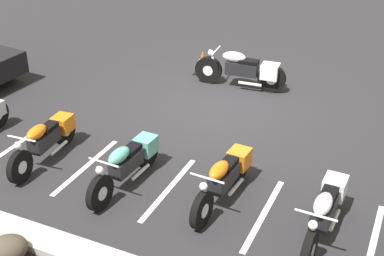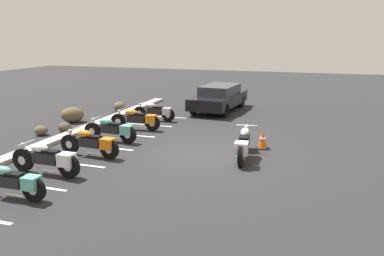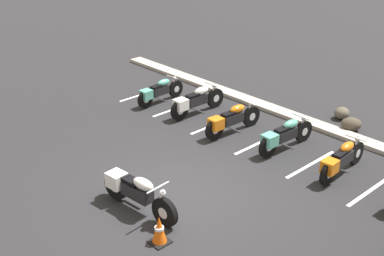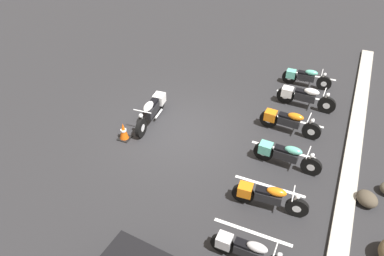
{
  "view_description": "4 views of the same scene",
  "coord_description": "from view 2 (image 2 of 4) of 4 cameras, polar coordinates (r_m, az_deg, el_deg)",
  "views": [
    {
      "loc": [
        -4.14,
        10.51,
        5.52
      ],
      "look_at": [
        -0.26,
        2.06,
        0.44
      ],
      "focal_mm": 50.0,
      "sensor_mm": 36.0,
      "label": 1
    },
    {
      "loc": [
        -11.13,
        -3.09,
        3.66
      ],
      "look_at": [
        -0.36,
        0.5,
        0.89
      ],
      "focal_mm": 35.0,
      "sensor_mm": 36.0,
      "label": 2
    },
    {
      "loc": [
        8.14,
        -7.25,
        6.86
      ],
      "look_at": [
        -1.36,
        1.71,
        0.77
      ],
      "focal_mm": 50.0,
      "sensor_mm": 36.0,
      "label": 3
    },
    {
      "loc": [
        9.14,
        4.52,
        8.13
      ],
      "look_at": [
        0.46,
        0.72,
        0.71
      ],
      "focal_mm": 35.0,
      "sensor_mm": 36.0,
      "label": 4
    }
  ],
  "objects": [
    {
      "name": "parked_bike_4",
      "position": [
        15.17,
        -8.3,
        1.32
      ],
      "size": [
        0.59,
        2.1,
        0.83
      ],
      "rotation": [
        0.0,
        0.0,
        1.64
      ],
      "color": "black",
      "rests_on": "ground"
    },
    {
      "name": "traffic_cone",
      "position": [
        12.76,
        10.71,
        -1.79
      ],
      "size": [
        0.4,
        0.4,
        0.64
      ],
      "color": "black",
      "rests_on": "ground"
    },
    {
      "name": "motorcycle_white_featured",
      "position": [
        11.53,
        7.88,
        -2.4
      ],
      "size": [
        2.31,
        0.65,
        0.91
      ],
      "rotation": [
        0.0,
        0.0,
        0.08
      ],
      "color": "black",
      "rests_on": "ground"
    },
    {
      "name": "stall_line_6",
      "position": [
        17.65,
        -4.16,
        1.73
      ],
      "size": [
        0.1,
        2.1,
        0.0
      ],
      "primitive_type": "cube",
      "color": "white",
      "rests_on": "ground"
    },
    {
      "name": "parked_bike_1",
      "position": [
        10.84,
        -21.06,
        -4.41
      ],
      "size": [
        0.61,
        2.19,
        0.86
      ],
      "rotation": [
        0.0,
        0.0,
        1.54
      ],
      "color": "black",
      "rests_on": "ground"
    },
    {
      "name": "landscape_rock_0",
      "position": [
        19.38,
        -10.99,
        3.28
      ],
      "size": [
        0.78,
        0.67,
        0.46
      ],
      "primitive_type": "ellipsoid",
      "rotation": [
        0.0,
        0.0,
        0.17
      ],
      "color": "brown",
      "rests_on": "ground"
    },
    {
      "name": "stall_line_4",
      "position": [
        14.54,
        -9.48,
        -1.04
      ],
      "size": [
        0.1,
        2.1,
        0.0
      ],
      "primitive_type": "cube",
      "color": "white",
      "rests_on": "ground"
    },
    {
      "name": "landscape_rock_3",
      "position": [
        15.53,
        -18.83,
        0.12
      ],
      "size": [
        0.78,
        0.8,
        0.41
      ],
      "primitive_type": "ellipsoid",
      "rotation": [
        0.0,
        0.0,
        0.88
      ],
      "color": "#483F33",
      "rests_on": "ground"
    },
    {
      "name": "stall_line_1",
      "position": [
        10.4,
        -23.27,
        -8.06
      ],
      "size": [
        0.1,
        2.1,
        0.0
      ],
      "primitive_type": "cube",
      "color": "white",
      "rests_on": "ground"
    },
    {
      "name": "parked_bike_5",
      "position": [
        16.77,
        -5.55,
        2.52
      ],
      "size": [
        0.56,
        2.0,
        0.79
      ],
      "rotation": [
        0.0,
        0.0,
        1.55
      ],
      "color": "black",
      "rests_on": "ground"
    },
    {
      "name": "parked_bike_2",
      "position": [
        12.05,
        -15.02,
        -2.23
      ],
      "size": [
        0.6,
        2.13,
        0.84
      ],
      "rotation": [
        0.0,
        0.0,
        1.51
      ],
      "color": "black",
      "rests_on": "ground"
    },
    {
      "name": "ground",
      "position": [
        12.12,
        2.77,
        -3.88
      ],
      "size": [
        60.0,
        60.0,
        0.0
      ],
      "primitive_type": "plane",
      "color": "#262628"
    },
    {
      "name": "landscape_rock_2",
      "position": [
        17.22,
        -17.76,
        1.93
      ],
      "size": [
        1.18,
        1.24,
        0.67
      ],
      "primitive_type": "ellipsoid",
      "rotation": [
        0.0,
        0.0,
        2.06
      ],
      "color": "brown",
      "rests_on": "ground"
    },
    {
      "name": "concrete_curb",
      "position": [
        14.61,
        -19.15,
        -1.32
      ],
      "size": [
        18.0,
        0.5,
        0.12
      ],
      "primitive_type": "cube",
      "color": "#A8A399",
      "rests_on": "ground"
    },
    {
      "name": "stall_line_3",
      "position": [
        13.07,
        -13.07,
        -2.9
      ],
      "size": [
        0.1,
        2.1,
        0.0
      ],
      "primitive_type": "cube",
      "color": "white",
      "rests_on": "ground"
    },
    {
      "name": "stall_line_2",
      "position": [
        11.68,
        -17.57,
        -5.21
      ],
      "size": [
        0.1,
        2.1,
        0.0
      ],
      "primitive_type": "cube",
      "color": "white",
      "rests_on": "ground"
    },
    {
      "name": "parked_bike_0",
      "position": [
        9.64,
        -25.76,
        -7.41
      ],
      "size": [
        0.55,
        1.97,
        0.78
      ],
      "rotation": [
        0.0,
        0.0,
        1.6
      ],
      "color": "black",
      "rests_on": "ground"
    },
    {
      "name": "stall_line_5",
      "position": [
        16.07,
        -6.56,
        0.48
      ],
      "size": [
        0.1,
        2.1,
        0.0
      ],
      "primitive_type": "cube",
      "color": "white",
      "rests_on": "ground"
    },
    {
      "name": "parked_bike_3",
      "position": [
        13.62,
        -12.04,
        -0.24
      ],
      "size": [
        0.6,
        2.12,
        0.83
      ],
      "rotation": [
        0.0,
        0.0,
        1.52
      ],
      "color": "black",
      "rests_on": "ground"
    },
    {
      "name": "landscape_rock_1",
      "position": [
        15.38,
        -22.01,
        -0.35
      ],
      "size": [
        0.52,
        0.57,
        0.37
      ],
      "primitive_type": "ellipsoid",
      "rotation": [
        0.0,
        0.0,
        1.71
      ],
      "color": "brown",
      "rests_on": "ground"
    },
    {
      "name": "car_black",
      "position": [
        19.04,
        4.14,
        4.69
      ],
      "size": [
        4.44,
        2.15,
        1.29
      ],
      "rotation": [
        0.0,
        0.0,
        3.06
      ],
      "color": "black",
      "rests_on": "ground"
    }
  ]
}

